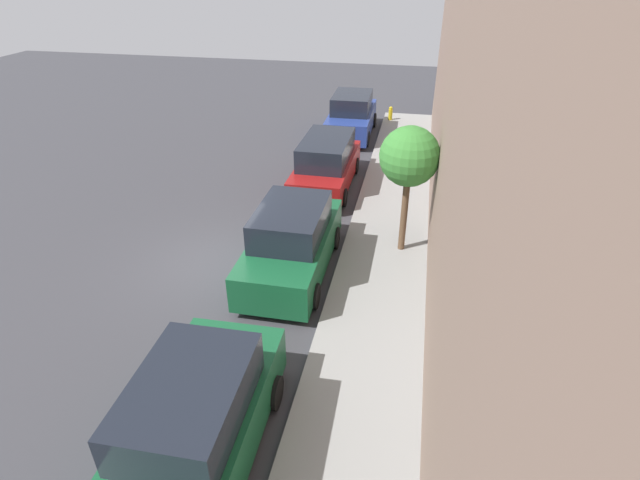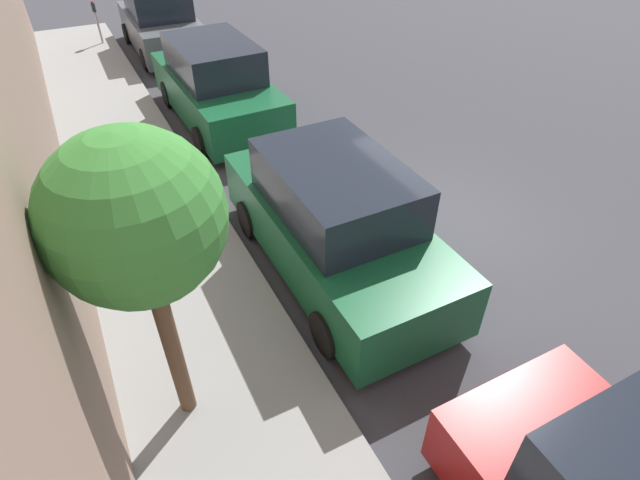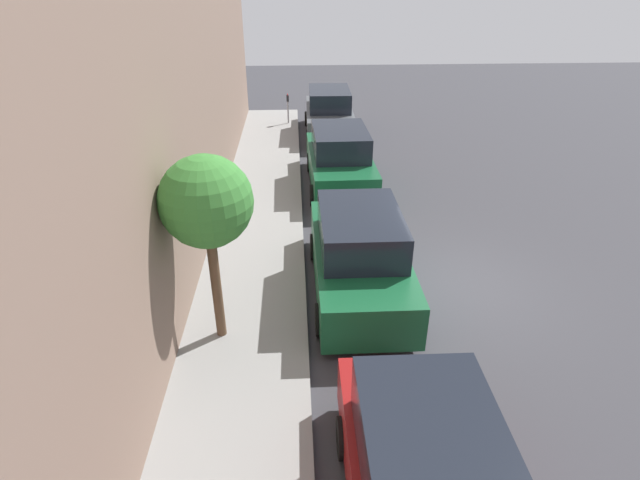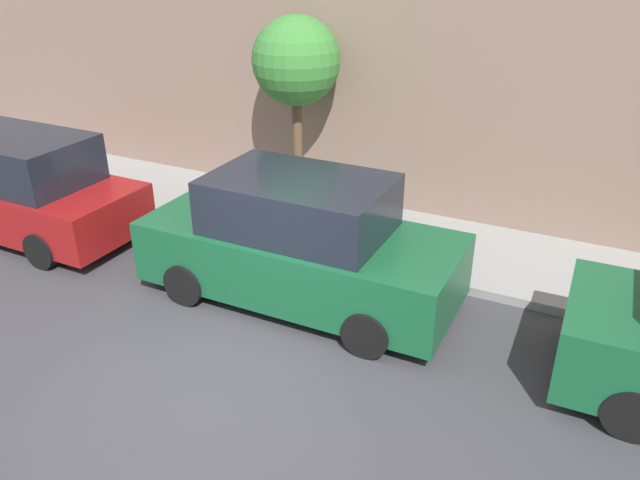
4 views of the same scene
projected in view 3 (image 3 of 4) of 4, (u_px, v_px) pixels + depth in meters
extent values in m
plane|color=#38383D|center=(454.00, 284.00, 11.73)|extent=(60.00, 60.00, 0.00)
cube|color=gray|center=(252.00, 288.00, 11.48)|extent=(2.48, 32.00, 0.15)
cube|color=#4C5156|center=(329.00, 119.00, 21.88)|extent=(2.05, 4.84, 0.96)
cube|color=black|center=(329.00, 99.00, 21.46)|extent=(1.77, 2.63, 0.80)
cylinder|color=black|center=(354.00, 137.00, 20.80)|extent=(0.22, 0.66, 0.66)
cylinder|color=black|center=(309.00, 138.00, 20.72)|extent=(0.22, 0.66, 0.66)
cylinder|color=black|center=(347.00, 118.00, 23.41)|extent=(0.22, 0.66, 0.66)
cylinder|color=black|center=(307.00, 119.00, 23.32)|extent=(0.22, 0.66, 0.66)
cube|color=#14512D|center=(340.00, 167.00, 16.64)|extent=(2.06, 4.84, 0.96)
cube|color=black|center=(340.00, 141.00, 16.21)|extent=(1.78, 2.63, 0.80)
cylinder|color=black|center=(373.00, 194.00, 15.55)|extent=(0.22, 0.67, 0.67)
cylinder|color=black|center=(314.00, 195.00, 15.47)|extent=(0.22, 0.67, 0.67)
cylinder|color=black|center=(361.00, 162.00, 18.16)|extent=(0.22, 0.67, 0.67)
cylinder|color=black|center=(310.00, 162.00, 18.07)|extent=(0.22, 0.67, 0.67)
cube|color=#14512D|center=(359.00, 264.00, 11.19)|extent=(1.98, 4.81, 0.96)
cube|color=black|center=(360.00, 229.00, 10.77)|extent=(1.74, 2.61, 0.80)
cylinder|color=black|center=(412.00, 317.00, 10.10)|extent=(0.22, 0.67, 0.67)
cylinder|color=black|center=(321.00, 320.00, 10.02)|extent=(0.22, 0.67, 0.67)
cylinder|color=black|center=(388.00, 245.00, 12.71)|extent=(0.22, 0.67, 0.67)
cylinder|color=black|center=(315.00, 247.00, 12.63)|extent=(0.22, 0.67, 0.67)
cube|color=black|center=(439.00, 475.00, 5.67)|extent=(1.69, 3.11, 0.84)
cylinder|color=black|center=(462.00, 433.00, 7.60)|extent=(0.22, 0.64, 0.64)
cylinder|color=black|center=(345.00, 438.00, 7.51)|extent=(0.22, 0.64, 0.64)
cylinder|color=#ADADB2|center=(288.00, 112.00, 23.07)|extent=(0.07, 0.07, 1.01)
cube|color=#2D2D33|center=(288.00, 98.00, 22.76)|extent=(0.11, 0.15, 0.28)
cube|color=red|center=(288.00, 95.00, 22.68)|extent=(0.04, 0.09, 0.05)
cylinder|color=brown|center=(216.00, 282.00, 9.35)|extent=(0.19, 0.19, 2.43)
sphere|color=#387F33|center=(206.00, 201.00, 8.55)|extent=(1.64, 1.64, 1.64)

